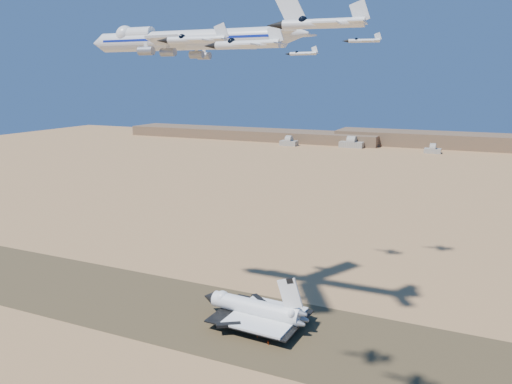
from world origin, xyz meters
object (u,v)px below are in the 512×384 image
at_px(carrier_747, 182,40).
at_px(chase_jet_a, 195,40).
at_px(crew_a, 257,336).
at_px(chase_jet_b, 245,44).
at_px(chase_jet_e, 363,41).
at_px(chase_jet_c, 321,23).
at_px(chase_jet_d, 302,53).
at_px(crew_c, 268,343).
at_px(crew_b, 274,337).
at_px(shuttle, 255,309).

bearing_deg(carrier_747, chase_jet_a, -56.02).
distance_m(crew_a, chase_jet_b, 108.32).
height_order(crew_a, chase_jet_b, chase_jet_b).
xyz_separation_m(chase_jet_a, chase_jet_e, (9.53, 115.17, 7.20)).
height_order(chase_jet_c, chase_jet_d, chase_jet_d).
bearing_deg(chase_jet_c, carrier_747, 129.55).
height_order(crew_c, chase_jet_a, chase_jet_a).
height_order(crew_b, chase_jet_c, chase_jet_c).
xyz_separation_m(chase_jet_a, chase_jet_c, (33.60, -21.25, -0.24)).
xyz_separation_m(crew_a, chase_jet_a, (6.80, -47.28, 92.73)).
bearing_deg(chase_jet_b, chase_jet_e, 96.35).
xyz_separation_m(carrier_747, chase_jet_e, (43.82, 66.08, 3.00)).
bearing_deg(carrier_747, chase_jet_c, -46.97).
height_order(carrier_747, crew_b, carrier_747).
bearing_deg(chase_jet_c, crew_b, 111.97).
bearing_deg(chase_jet_e, chase_jet_d, -158.13).
height_order(shuttle, chase_jet_b, chase_jet_b).
height_order(crew_c, chase_jet_c, chase_jet_c).
xyz_separation_m(shuttle, crew_a, (5.11, -9.03, -4.58)).
bearing_deg(crew_a, carrier_747, 76.30).
xyz_separation_m(crew_b, chase_jet_b, (16.22, -55.99, 90.84)).
height_order(carrier_747, chase_jet_b, carrier_747).
bearing_deg(chase_jet_d, chase_jet_a, -79.78).
xyz_separation_m(shuttle, chase_jet_c, (45.50, -77.57, 87.91)).
bearing_deg(crew_a, chase_jet_c, -159.44).
relative_size(carrier_747, crew_c, 48.66).
distance_m(crew_c, chase_jet_a, 102.91).
bearing_deg(crew_a, chase_jet_b, -168.11).
xyz_separation_m(crew_a, crew_c, (5.08, -2.72, -0.01)).
relative_size(carrier_747, chase_jet_b, 4.68).
relative_size(carrier_747, crew_b, 41.70).
bearing_deg(chase_jet_a, chase_jet_d, 88.56).
bearing_deg(shuttle, chase_jet_a, -74.98).
bearing_deg(crew_a, chase_jet_a, 178.22).
bearing_deg(shuttle, chase_jet_c, -56.52).
bearing_deg(chase_jet_e, crew_b, -109.69).
distance_m(chase_jet_a, chase_jet_e, 115.78).
distance_m(crew_a, chase_jet_c, 122.00).
xyz_separation_m(crew_c, chase_jet_d, (-9.82, 57.21, 94.76)).
distance_m(chase_jet_a, chase_jet_d, 102.44).
relative_size(carrier_747, chase_jet_d, 5.48).
relative_size(carrier_747, chase_jet_c, 5.20).
distance_m(crew_c, chase_jet_c, 118.89).
bearing_deg(chase_jet_e, carrier_747, -134.14).
distance_m(chase_jet_d, chase_jet_e, 25.50).
xyz_separation_m(crew_c, chase_jet_e, (11.25, 70.61, 99.94)).
distance_m(carrier_747, chase_jet_b, 75.20).
height_order(crew_a, chase_jet_d, chase_jet_d).
xyz_separation_m(chase_jet_c, chase_jet_d, (-45.13, 123.02, 2.25)).
relative_size(shuttle, chase_jet_e, 2.66).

